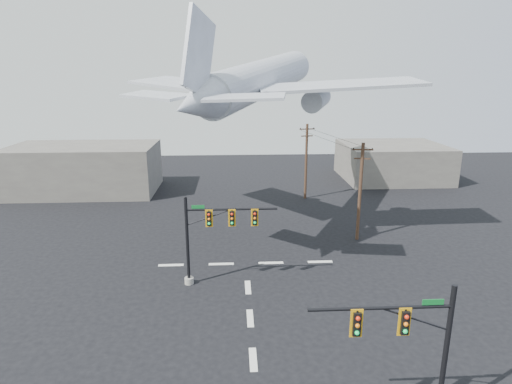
{
  "coord_description": "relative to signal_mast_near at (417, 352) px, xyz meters",
  "views": [
    {
      "loc": [
        -0.89,
        -19.56,
        14.69
      ],
      "look_at": [
        0.42,
        5.0,
        7.89
      ],
      "focal_mm": 30.0,
      "sensor_mm": 36.0,
      "label": 1
    }
  ],
  "objects": [
    {
      "name": "building_right",
      "position": [
        15.38,
        44.55,
        -1.0
      ],
      "size": [
        14.0,
        12.0,
        5.0
      ],
      "primitive_type": "cube",
      "color": "#68655C",
      "rests_on": "ground"
    },
    {
      "name": "building_left",
      "position": [
        -26.62,
        39.55,
        -0.5
      ],
      "size": [
        18.0,
        10.0,
        6.0
      ],
      "primitive_type": "cube",
      "color": "#68655C",
      "rests_on": "ground"
    },
    {
      "name": "ground",
      "position": [
        -6.62,
        4.55,
        -3.5
      ],
      "size": [
        120.0,
        120.0,
        0.0
      ],
      "primitive_type": "plane",
      "color": "black",
      "rests_on": "ground"
    },
    {
      "name": "utility_pole_b",
      "position": [
        1.17,
        34.9,
        1.25
      ],
      "size": [
        1.84,
        0.36,
        9.07
      ],
      "rotation": [
        0.0,
        0.0,
        0.13
      ],
      "color": "#452B1D",
      "rests_on": "ground"
    },
    {
      "name": "lane_markings",
      "position": [
        -6.62,
        9.88,
        -3.49
      ],
      "size": [
        14.0,
        21.2,
        0.01
      ],
      "color": "silver",
      "rests_on": "ground"
    },
    {
      "name": "airliner",
      "position": [
        -4.83,
        25.12,
        10.69
      ],
      "size": [
        26.38,
        28.89,
        7.95
      ],
      "rotation": [
        0.0,
        -0.12,
        1.15
      ],
      "color": "#B8BDC5"
    },
    {
      "name": "utility_pole_a",
      "position": [
        3.75,
        21.26,
        1.18
      ],
      "size": [
        1.78,
        0.43,
        8.94
      ],
      "rotation": [
        0.0,
        0.0,
        -0.18
      ],
      "color": "#452B1D",
      "rests_on": "ground"
    },
    {
      "name": "signal_mast_far",
      "position": [
        -9.25,
        13.31,
        0.21
      ],
      "size": [
        6.68,
        0.72,
        6.55
      ],
      "color": "gray",
      "rests_on": "ground"
    },
    {
      "name": "power_lines",
      "position": [
        2.46,
        28.08,
        4.85
      ],
      "size": [
        4.22,
        13.65,
        0.03
      ],
      "color": "black"
    },
    {
      "name": "signal_mast_near",
      "position": [
        0.0,
        0.0,
        0.0
      ],
      "size": [
        6.24,
        0.72,
        6.53
      ],
      "color": "gray",
      "rests_on": "ground"
    }
  ]
}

